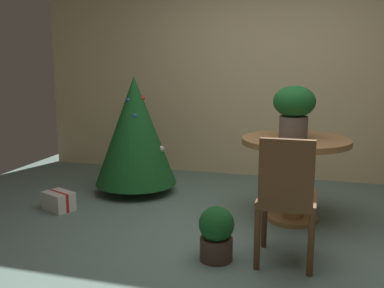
{
  "coord_description": "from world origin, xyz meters",
  "views": [
    {
      "loc": [
        0.55,
        -3.3,
        1.43
      ],
      "look_at": [
        -0.51,
        0.38,
        0.71
      ],
      "focal_mm": 41.82,
      "sensor_mm": 36.0,
      "label": 1
    }
  ],
  "objects": [
    {
      "name": "holiday_tree",
      "position": [
        -1.35,
        1.08,
        0.68
      ],
      "size": [
        0.88,
        0.88,
        1.26
      ],
      "color": "brown",
      "rests_on": "ground_plane"
    },
    {
      "name": "flower_vase",
      "position": [
        0.33,
        0.67,
        1.02
      ],
      "size": [
        0.37,
        0.37,
        0.46
      ],
      "color": "#665B51",
      "rests_on": "round_dining_table"
    },
    {
      "name": "potted_plant",
      "position": [
        -0.12,
        -0.33,
        0.2
      ],
      "size": [
        0.26,
        0.26,
        0.4
      ],
      "color": "#4C382D",
      "rests_on": "ground_plane"
    },
    {
      "name": "ground_plane",
      "position": [
        0.0,
        0.0,
        0.0
      ],
      "size": [
        6.6,
        6.6,
        0.0
      ],
      "primitive_type": "plane",
      "color": "slate"
    },
    {
      "name": "wooden_chair_near",
      "position": [
        0.36,
        -0.27,
        0.52
      ],
      "size": [
        0.4,
        0.43,
        0.93
      ],
      "color": "brown",
      "rests_on": "ground_plane"
    },
    {
      "name": "gift_box_cream",
      "position": [
        -1.84,
        0.32,
        0.09
      ],
      "size": [
        0.35,
        0.3,
        0.18
      ],
      "color": "silver",
      "rests_on": "ground_plane"
    },
    {
      "name": "back_wall_panel",
      "position": [
        0.0,
        2.2,
        1.3
      ],
      "size": [
        6.0,
        0.1,
        2.6
      ],
      "primitive_type": "cube",
      "color": "beige",
      "rests_on": "ground_plane"
    },
    {
      "name": "round_dining_table",
      "position": [
        0.36,
        0.66,
        0.55
      ],
      "size": [
        0.95,
        0.95,
        0.76
      ],
      "color": "#9E6B3D",
      "rests_on": "ground_plane"
    }
  ]
}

